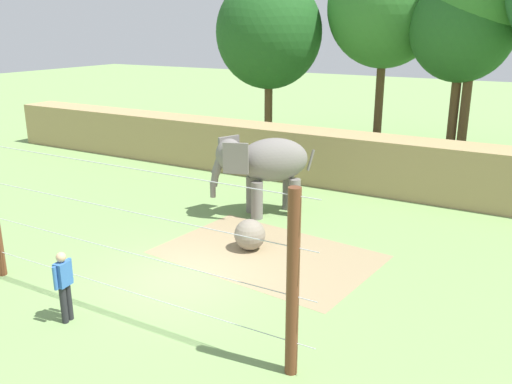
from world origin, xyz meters
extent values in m
plane|color=#759956|center=(0.00, 0.00, 0.00)|extent=(120.00, 120.00, 0.00)
cube|color=#937F5B|center=(1.22, 2.49, 0.00)|extent=(6.49, 4.70, 0.01)
cube|color=tan|center=(0.00, 10.34, 1.08)|extent=(36.00, 1.80, 2.17)
cylinder|color=slate|center=(-0.58, 5.01, 0.66)|extent=(0.41, 0.41, 1.32)
cylinder|color=slate|center=(-1.08, 5.54, 0.66)|extent=(0.41, 0.41, 1.32)
cylinder|color=slate|center=(0.40, 5.94, 0.66)|extent=(0.41, 0.41, 1.32)
cylinder|color=slate|center=(-0.10, 6.46, 0.66)|extent=(0.41, 0.41, 1.32)
ellipsoid|color=slate|center=(-0.34, 5.74, 1.96)|extent=(2.68, 2.64, 1.51)
ellipsoid|color=slate|center=(-1.45, 4.68, 2.22)|extent=(1.39, 1.39, 1.09)
cube|color=slate|center=(-0.99, 4.34, 2.22)|extent=(0.83, 0.36, 1.04)
cube|color=slate|center=(-1.77, 5.15, 2.22)|extent=(0.40, 0.82, 1.04)
cylinder|color=slate|center=(-1.74, 4.40, 1.83)|extent=(0.54, 0.54, 0.59)
cylinder|color=slate|center=(-1.83, 4.32, 1.42)|extent=(0.41, 0.41, 0.55)
cylinder|color=slate|center=(-1.88, 4.27, 1.03)|extent=(0.27, 0.27, 0.52)
cylinder|color=slate|center=(0.65, 6.68, 1.86)|extent=(0.27, 0.27, 0.75)
sphere|color=gray|center=(0.58, 2.57, 0.46)|extent=(0.93, 0.93, 0.93)
cylinder|color=brown|center=(4.30, -2.21, 1.86)|extent=(0.24, 0.24, 3.72)
cylinder|color=#B7B7BC|center=(0.00, -2.21, 0.67)|extent=(9.60, 0.02, 0.02)
cylinder|color=#B7B7BC|center=(0.00, -2.21, 1.64)|extent=(9.60, 0.02, 0.02)
cylinder|color=#B7B7BC|center=(0.00, -2.21, 2.60)|extent=(9.60, 0.02, 0.02)
cylinder|color=#B7B7BC|center=(0.00, -2.21, 3.57)|extent=(9.60, 0.02, 0.02)
cylinder|color=#232328|center=(-0.91, -3.09, 0.44)|extent=(0.15, 0.15, 0.88)
cylinder|color=#232328|center=(-0.93, -2.93, 0.44)|extent=(0.15, 0.15, 0.88)
cube|color=#3366B2|center=(-0.92, -3.01, 1.16)|extent=(0.26, 0.38, 0.56)
sphere|color=tan|center=(-0.92, -3.01, 1.56)|extent=(0.22, 0.22, 0.22)
cylinder|color=#3366B2|center=(-0.89, -3.24, 1.16)|extent=(0.10, 0.10, 0.54)
cylinder|color=#3366B2|center=(-0.95, -2.77, 1.16)|extent=(0.10, 0.10, 0.54)
cube|color=black|center=(-1.03, -2.76, 0.94)|extent=(0.02, 0.07, 0.14)
cylinder|color=brown|center=(3.99, 16.81, 2.89)|extent=(0.44, 0.44, 5.77)
cylinder|color=brown|center=(-6.17, 16.10, 1.80)|extent=(0.44, 0.44, 3.60)
ellipsoid|color=#1E511E|center=(-6.17, 16.10, 6.00)|extent=(5.64, 5.64, 5.92)
cylinder|color=brown|center=(3.48, 16.93, 2.13)|extent=(0.44, 0.44, 4.27)
ellipsoid|color=#235B23|center=(3.48, 16.93, 6.29)|extent=(4.76, 4.76, 5.00)
cylinder|color=brown|center=(-0.55, 18.04, 2.40)|extent=(0.44, 0.44, 4.80)
ellipsoid|color=#33752D|center=(-0.55, 18.04, 7.28)|extent=(5.84, 5.84, 6.13)
camera|label=1|loc=(8.18, -10.34, 6.40)|focal=38.15mm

